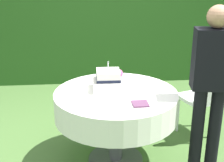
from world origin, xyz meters
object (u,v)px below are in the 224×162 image
(wedding_cake, at_px, (109,80))
(napkin_stack, at_px, (140,104))
(serving_plate_left, at_px, (78,84))
(serving_plate_near, at_px, (102,77))
(standing_person, at_px, (211,80))
(serving_plate_far, at_px, (108,110))
(garden_chair, at_px, (204,95))
(cake_table, at_px, (116,105))

(wedding_cake, height_order, napkin_stack, wedding_cake)
(serving_plate_left, relative_size, napkin_stack, 0.80)
(serving_plate_near, distance_m, standing_person, 1.17)
(standing_person, bearing_deg, serving_plate_left, 158.74)
(serving_plate_near, bearing_deg, serving_plate_left, -143.43)
(napkin_stack, bearing_deg, wedding_cake, 121.26)
(napkin_stack, relative_size, standing_person, 0.09)
(wedding_cake, xyz_separation_m, standing_person, (0.91, -0.31, 0.08))
(serving_plate_left, relative_size, standing_person, 0.07)
(serving_plate_near, xyz_separation_m, serving_plate_left, (-0.26, -0.20, 0.00))
(serving_plate_far, bearing_deg, napkin_stack, 18.90)
(standing_person, bearing_deg, serving_plate_near, 144.91)
(wedding_cake, xyz_separation_m, garden_chair, (1.11, 0.28, -0.31))
(wedding_cake, height_order, garden_chair, wedding_cake)
(wedding_cake, relative_size, garden_chair, 0.35)
(garden_chair, bearing_deg, cake_table, -160.55)
(serving_plate_near, height_order, standing_person, standing_person)
(cake_table, height_order, garden_chair, garden_chair)
(wedding_cake, bearing_deg, serving_plate_near, 96.53)
(serving_plate_near, relative_size, standing_person, 0.06)
(serving_plate_near, height_order, napkin_stack, napkin_stack)
(garden_chair, bearing_deg, serving_plate_left, -175.42)
(serving_plate_far, distance_m, standing_person, 0.99)
(serving_plate_left, height_order, garden_chair, garden_chair)
(serving_plate_far, height_order, standing_person, standing_person)
(serving_plate_left, height_order, napkin_stack, napkin_stack)
(wedding_cake, distance_m, standing_person, 0.96)
(garden_chair, bearing_deg, napkin_stack, -141.64)
(serving_plate_far, bearing_deg, garden_chair, 34.17)
(wedding_cake, height_order, serving_plate_left, wedding_cake)
(cake_table, height_order, napkin_stack, napkin_stack)
(cake_table, distance_m, standing_person, 0.93)
(napkin_stack, height_order, garden_chair, garden_chair)
(serving_plate_near, bearing_deg, garden_chair, -4.12)
(napkin_stack, distance_m, garden_chair, 1.12)
(wedding_cake, height_order, serving_plate_far, wedding_cake)
(serving_plate_near, bearing_deg, standing_person, -35.09)
(cake_table, xyz_separation_m, serving_plate_far, (-0.11, -0.41, 0.14))
(serving_plate_left, distance_m, napkin_stack, 0.79)
(cake_table, bearing_deg, standing_person, -14.36)
(serving_plate_far, xyz_separation_m, garden_chair, (1.15, 0.78, -0.22))
(serving_plate_left, bearing_deg, serving_plate_far, -68.55)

